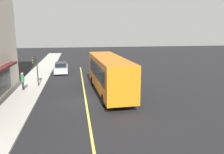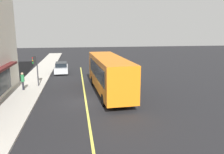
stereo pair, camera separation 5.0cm
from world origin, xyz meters
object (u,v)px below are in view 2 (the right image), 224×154
at_px(pedestrian_at_corner, 23,79).
at_px(bus, 109,73).
at_px(car_silver, 61,68).
at_px(traffic_light, 35,64).

bearing_deg(pedestrian_at_corner, bus, -103.48).
bearing_deg(car_silver, traffic_light, 164.81).
relative_size(traffic_light, pedestrian_at_corner, 1.81).
bearing_deg(traffic_light, bus, -115.26).
xyz_separation_m(traffic_light, car_silver, (7.82, -2.12, -1.79)).
bearing_deg(bus, traffic_light, 64.74).
relative_size(bus, pedestrian_at_corner, 6.36).
relative_size(traffic_light, car_silver, 0.74).
distance_m(car_silver, pedestrian_at_corner, 9.80).
bearing_deg(pedestrian_at_corner, traffic_light, -37.26).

